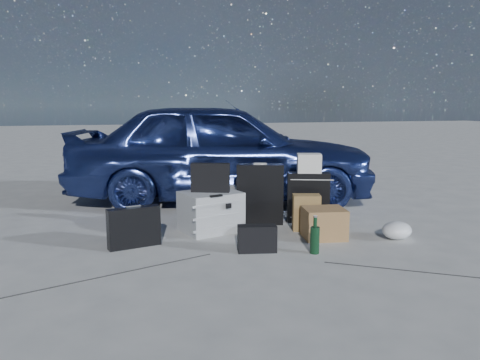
% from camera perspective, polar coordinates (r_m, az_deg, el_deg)
% --- Properties ---
extents(ground, '(60.00, 60.00, 0.00)m').
position_cam_1_polar(ground, '(4.76, 3.48, -7.48)').
color(ground, '#B5B6B1').
rests_on(ground, ground).
extents(car, '(4.49, 2.70, 1.43)m').
position_cam_1_polar(car, '(6.62, -2.23, 3.53)').
color(car, '#324592').
rests_on(car, ground).
extents(pelican_case, '(0.70, 0.62, 0.43)m').
position_cam_1_polar(pelican_case, '(5.11, -3.60, -3.85)').
color(pelican_case, '#9B9EA0').
rests_on(pelican_case, ground).
extents(laptop_bag, '(0.42, 0.25, 0.31)m').
position_cam_1_polar(laptop_bag, '(5.04, -3.63, 0.28)').
color(laptop_bag, black).
rests_on(laptop_bag, pelican_case).
extents(briefcase, '(0.52, 0.22, 0.39)m').
position_cam_1_polar(briefcase, '(4.64, -12.80, -5.65)').
color(briefcase, black).
rests_on(briefcase, ground).
extents(suitcase_left, '(0.57, 0.34, 0.69)m').
position_cam_1_polar(suitcase_left, '(5.40, 2.42, -1.72)').
color(suitcase_left, black).
rests_on(suitcase_left, ground).
extents(suitcase_right, '(0.52, 0.34, 0.58)m').
position_cam_1_polar(suitcase_right, '(5.53, 8.29, -2.10)').
color(suitcase_right, black).
rests_on(suitcase_right, ground).
extents(white_carton, '(0.33, 0.30, 0.22)m').
position_cam_1_polar(white_carton, '(5.49, 8.42, 2.05)').
color(white_carton, silver).
rests_on(white_carton, suitcase_right).
extents(duffel_bag, '(0.64, 0.33, 0.31)m').
position_cam_1_polar(duffel_bag, '(5.72, 1.16, -3.03)').
color(duffel_bag, black).
rests_on(duffel_bag, ground).
extents(flat_box_white, '(0.48, 0.39, 0.08)m').
position_cam_1_polar(flat_box_white, '(5.70, 1.25, -1.09)').
color(flat_box_white, silver).
rests_on(flat_box_white, duffel_bag).
extents(flat_box_black, '(0.35, 0.29, 0.07)m').
position_cam_1_polar(flat_box_black, '(5.68, 1.35, -0.40)').
color(flat_box_black, black).
rests_on(flat_box_black, flat_box_white).
extents(kraft_bag, '(0.34, 0.26, 0.39)m').
position_cam_1_polar(kraft_bag, '(5.18, 8.08, -3.94)').
color(kraft_bag, olive).
rests_on(kraft_bag, ground).
extents(cardboard_box, '(0.48, 0.44, 0.31)m').
position_cam_1_polar(cardboard_box, '(4.91, 10.19, -5.20)').
color(cardboard_box, olive).
rests_on(cardboard_box, ground).
extents(plastic_bag, '(0.41, 0.39, 0.18)m').
position_cam_1_polar(plastic_bag, '(5.08, 18.58, -5.84)').
color(plastic_bag, white).
rests_on(plastic_bag, ground).
extents(messenger_bag, '(0.38, 0.21, 0.25)m').
position_cam_1_polar(messenger_bag, '(4.40, 2.10, -7.16)').
color(messenger_bag, black).
rests_on(messenger_bag, ground).
extents(green_bottle, '(0.10, 0.10, 0.34)m').
position_cam_1_polar(green_bottle, '(4.39, 9.12, -6.68)').
color(green_bottle, black).
rests_on(green_bottle, ground).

